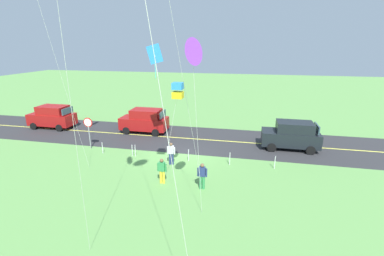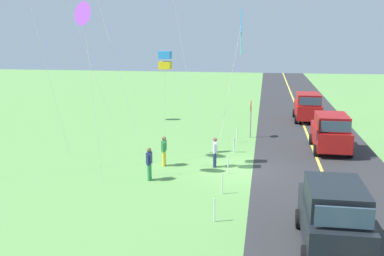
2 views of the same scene
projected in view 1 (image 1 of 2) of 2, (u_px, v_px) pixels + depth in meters
ground_plane at (181, 157)px, 20.05m from camera, size 120.00×120.00×0.10m
asphalt_road at (192, 139)px, 23.77m from camera, size 120.00×7.00×0.00m
road_centre_stripe at (192, 139)px, 23.76m from camera, size 120.00×0.16×0.00m
car_suv_foreground at (145, 121)px, 25.21m from camera, size 4.40×2.12×2.24m
car_parked_west_near at (291, 135)px, 21.16m from camera, size 4.40×2.12×2.24m
car_parked_east_near at (52, 117)px, 26.60m from camera, size 4.40×2.12×2.24m
stop_sign at (88, 127)px, 21.06m from camera, size 0.76×0.08×2.56m
person_adult_near at (171, 153)px, 18.44m from camera, size 0.58×0.22×1.60m
person_adult_companion at (162, 170)px, 15.91m from camera, size 0.58×0.22×1.60m
person_child_watcher at (202, 175)px, 15.28m from camera, size 0.58×0.22×1.60m
kite_red_low at (155, 56)px, 17.85m from camera, size 1.92×1.23×8.11m
kite_blue_mid at (178, 91)px, 14.62m from camera, size 1.25×0.62×6.04m
kite_cyan_top at (192, 53)px, 10.50m from camera, size 0.80×1.24×8.30m
fence_post_0 at (275, 162)px, 17.93m from camera, size 0.05×0.05×0.90m
fence_post_1 at (230, 159)px, 18.52m from camera, size 0.05×0.05×0.90m
fence_post_2 at (188, 155)px, 19.10m from camera, size 0.05×0.05×0.90m
fence_post_3 at (132, 151)px, 19.94m from camera, size 0.05×0.05×0.90m
fence_post_4 at (135, 151)px, 19.89m from camera, size 0.05×0.05×0.90m
fence_post_5 at (102, 148)px, 20.42m from camera, size 0.05×0.05×0.90m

